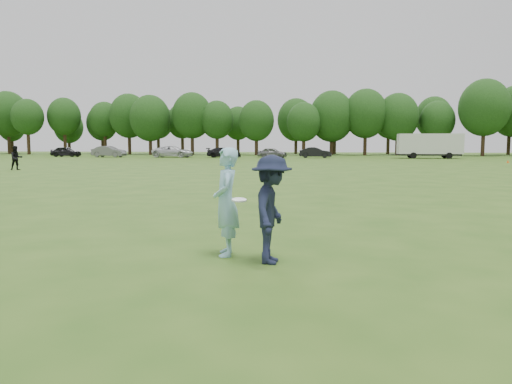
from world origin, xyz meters
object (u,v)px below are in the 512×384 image
at_px(car_c, 173,152).
at_px(cargo_trailer, 430,145).
at_px(thrower, 226,202).
at_px(car_b, 109,152).
at_px(car_e, 272,153).
at_px(car_f, 315,153).
at_px(car_a, 66,152).
at_px(defender, 272,209).
at_px(player_far_a, 16,158).
at_px(field_cone, 508,161).
at_px(car_d, 224,153).

relative_size(car_c, cargo_trailer, 0.63).
distance_m(thrower, car_b, 64.56).
distance_m(car_e, car_f, 5.77).
bearing_deg(car_a, defender, -145.32).
distance_m(car_b, car_c, 9.27).
xyz_separation_m(thrower, player_far_a, (-21.22, 25.76, -0.08)).
height_order(player_far_a, field_cone, player_far_a).
height_order(defender, cargo_trailer, cargo_trailer).
bearing_deg(player_far_a, car_d, 27.46).
distance_m(car_d, cargo_trailer, 27.24).
bearing_deg(thrower, car_f, 166.64).
distance_m(thrower, field_cone, 49.02).
relative_size(car_c, car_f, 1.31).
xyz_separation_m(car_b, car_d, (16.37, 0.62, -0.11)).
xyz_separation_m(car_b, car_e, (23.08, 0.54, -0.10)).
relative_size(thrower, car_f, 0.46).
bearing_deg(car_b, thrower, -149.03).
relative_size(player_far_a, car_e, 0.45).
bearing_deg(thrower, player_far_a, -153.49).
xyz_separation_m(car_e, car_f, (5.77, 0.21, 0.03)).
bearing_deg(thrower, cargo_trailer, 152.54).
bearing_deg(cargo_trailer, thrower, -104.50).
bearing_deg(field_cone, thrower, -114.22).
height_order(player_far_a, car_d, player_far_a).
bearing_deg(car_f, defender, 177.54).
xyz_separation_m(player_far_a, car_d, (9.15, 32.82, -0.23)).
bearing_deg(car_d, car_c, 89.81).
bearing_deg(car_b, player_far_a, -162.53).
relative_size(thrower, field_cone, 6.58).
relative_size(car_a, car_d, 0.92).
height_order(car_b, car_e, car_b).
distance_m(player_far_a, car_a, 36.19).
xyz_separation_m(car_e, field_cone, (25.46, -13.80, -0.53)).
relative_size(thrower, cargo_trailer, 0.22).
distance_m(car_d, car_e, 6.72).
distance_m(car_a, car_c, 16.34).
bearing_deg(player_far_a, car_f, 9.76).
bearing_deg(defender, car_c, 21.99).
relative_size(car_d, car_f, 1.09).
bearing_deg(car_d, defender, -170.92).
distance_m(defender, car_a, 69.73).
relative_size(car_f, field_cone, 14.44).
xyz_separation_m(defender, car_a, (-36.38, 59.49, -0.20)).
bearing_deg(player_far_a, car_c, 39.43).
distance_m(player_far_a, car_c, 32.49).
bearing_deg(cargo_trailer, car_a, 179.50).
distance_m(thrower, car_f, 58.72).
height_order(car_c, car_d, car_c).
xyz_separation_m(car_c, car_f, (19.59, 0.52, -0.08)).
xyz_separation_m(thrower, car_c, (-19.17, 58.19, -0.20)).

